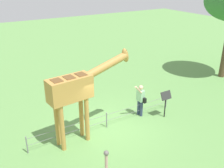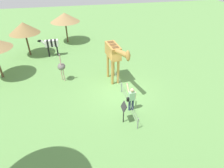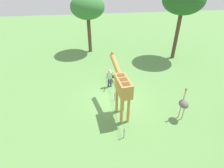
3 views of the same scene
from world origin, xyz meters
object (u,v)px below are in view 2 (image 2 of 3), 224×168
(ostrich, at_px, (61,67))
(info_sign, at_px, (124,109))
(giraffe, at_px, (114,54))
(zebra, at_px, (51,44))
(shade_hut_far, at_px, (24,28))
(visitor, at_px, (131,98))
(shade_hut_aside, at_px, (65,17))

(ostrich, bearing_deg, info_sign, 32.23)
(giraffe, distance_m, info_sign, 4.46)
(giraffe, relative_size, ostrich, 1.67)
(ostrich, bearing_deg, zebra, -168.24)
(ostrich, bearing_deg, shade_hut_far, -149.75)
(giraffe, bearing_deg, info_sign, -5.80)
(visitor, bearing_deg, zebra, -150.95)
(visitor, distance_m, ostrich, 5.93)
(giraffe, distance_m, ostrich, 4.03)
(visitor, xyz_separation_m, shade_hut_aside, (-12.39, -3.54, 1.77))
(giraffe, relative_size, shade_hut_far, 1.21)
(zebra, bearing_deg, ostrich, 11.76)
(shade_hut_far, height_order, info_sign, shade_hut_far)
(visitor, height_order, ostrich, ostrich)
(info_sign, bearing_deg, ostrich, -147.77)
(info_sign, bearing_deg, shade_hut_aside, -168.04)
(shade_hut_far, bearing_deg, ostrich, 30.25)
(zebra, distance_m, shade_hut_far, 2.67)
(visitor, bearing_deg, info_sign, -37.91)
(shade_hut_far, distance_m, shade_hut_aside, 4.52)
(shade_hut_far, relative_size, info_sign, 2.37)
(zebra, height_order, shade_hut_far, shade_hut_far)
(shade_hut_aside, relative_size, info_sign, 2.38)
(giraffe, relative_size, shade_hut_aside, 1.20)
(shade_hut_far, bearing_deg, info_sign, 31.24)
(zebra, distance_m, ostrich, 4.81)
(ostrich, height_order, shade_hut_aside, shade_hut_aside)
(giraffe, height_order, info_sign, giraffe)
(ostrich, relative_size, shade_hut_far, 0.72)
(shade_hut_far, xyz_separation_m, info_sign, (10.61, 6.44, -1.67))
(info_sign, bearing_deg, zebra, -156.69)
(visitor, relative_size, zebra, 0.95)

